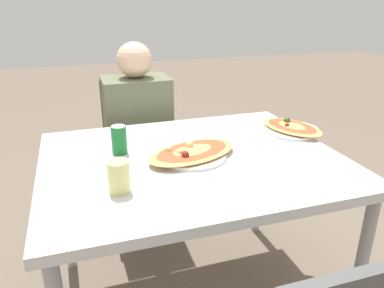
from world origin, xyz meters
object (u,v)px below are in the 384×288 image
Objects in this scene: chair_far_seated at (137,146)px; pizza_main at (191,153)px; person_seated at (138,126)px; soda_can at (119,140)px; dining_table at (192,172)px; pizza_second at (292,128)px; drink_glass at (119,177)px.

pizza_main is (0.10, -0.83, 0.28)m from chair_far_seated.
person_seated is 0.62m from soda_can.
soda_can is at bearing 154.68° from dining_table.
chair_far_seated is 2.00× the size of pizza_main.
dining_table is at bearing -165.34° from pizza_second.
pizza_second is (0.57, 0.15, 0.09)m from dining_table.
soda_can is 0.86m from pizza_second.
dining_table is 1.06× the size of person_seated.
pizza_main is at bearing -157.30° from dining_table.
drink_glass is at bearing -148.24° from pizza_main.
person_seated reaches higher than pizza_main.
drink_glass is at bearing 77.78° from chair_far_seated.
pizza_main is 0.32m from soda_can.
drink_glass is at bearing -97.69° from soda_can.
chair_far_seated is at bearing -90.00° from person_seated.
pizza_main and pizza_second have the same top height.
drink_glass is at bearing -158.58° from pizza_second.
soda_can is at bearing -179.10° from pizza_second.
person_seated is 0.96m from drink_glass.
pizza_second is at bearing 21.42° from drink_glass.
person_seated is at bearing 76.25° from drink_glass.
soda_can reaches higher than pizza_second.
soda_can is at bearing 82.31° from drink_glass.
pizza_main is 4.04× the size of drink_glass.
drink_glass is at bearing 76.25° from person_seated.
chair_far_seated reaches higher than drink_glass.
chair_far_seated is 0.79m from soda_can.
pizza_main reaches higher than dining_table.
pizza_second is (0.68, -0.68, 0.28)m from chair_far_seated.
pizza_main is at bearing -165.27° from pizza_second.
chair_far_seated is 1.11m from drink_glass.
drink_glass reaches higher than pizza_second.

